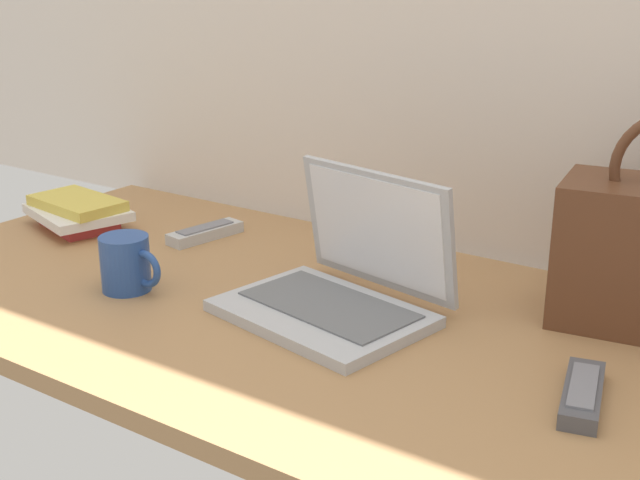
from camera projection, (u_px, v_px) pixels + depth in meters
name	position (u px, v px, depth m)	size (l,w,h in m)	color
desk	(311.00, 318.00, 1.33)	(1.60, 0.76, 0.03)	#A87A4C
laptop	(342.00, 284.00, 1.31)	(0.35, 0.31, 0.22)	#B2B5BA
coffee_mug	(127.00, 263.00, 1.39)	(0.12, 0.08, 0.09)	#26478C
remote_control_near	(205.00, 233.00, 1.66)	(0.07, 0.17, 0.02)	#B7B7B7
remote_control_far	(582.00, 394.00, 1.05)	(0.08, 0.17, 0.02)	#4C4C51
book_stack	(78.00, 212.00, 1.72)	(0.24, 0.21, 0.06)	#B23333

